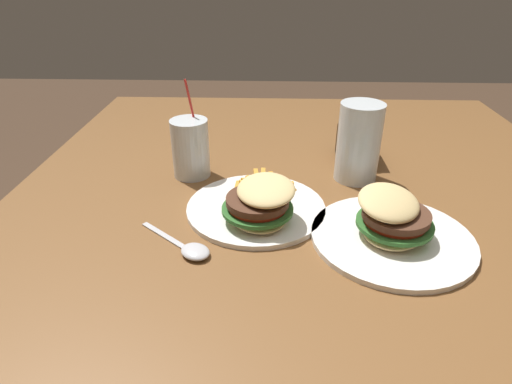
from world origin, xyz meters
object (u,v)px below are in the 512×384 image
object	(u,v)px
meal_plate_near	(259,204)
condiment_caddy	(357,141)
juice_glass	(191,150)
spoon	(192,250)
meal_plate_far	(392,226)
beer_glass	(358,144)

from	to	relation	value
meal_plate_near	condiment_caddy	size ratio (longest dim) A/B	2.33
juice_glass	spoon	world-z (taller)	juice_glass
spoon	meal_plate_far	world-z (taller)	meal_plate_far
spoon	meal_plate_far	size ratio (longest dim) A/B	0.52
meal_plate_near	meal_plate_far	distance (m)	0.24
juice_glass	beer_glass	bearing A→B (deg)	89.47
condiment_caddy	juice_glass	bearing A→B (deg)	-75.68
spoon	condiment_caddy	distance (m)	0.51
beer_glass	condiment_caddy	bearing A→B (deg)	169.40
meal_plate_far	condiment_caddy	xyz separation A→B (m)	(-0.34, -0.00, 0.02)
beer_glass	juice_glass	size ratio (longest dim) A/B	0.82
beer_glass	condiment_caddy	size ratio (longest dim) A/B	1.47
meal_plate_near	condiment_caddy	bearing A→B (deg)	139.97
meal_plate_near	condiment_caddy	distance (m)	0.35
meal_plate_near	juice_glass	world-z (taller)	juice_glass
spoon	meal_plate_far	distance (m)	0.34
juice_glass	condiment_caddy	world-z (taller)	juice_glass
beer_glass	condiment_caddy	xyz separation A→B (m)	(-0.10, 0.02, -0.03)
meal_plate_near	juice_glass	xyz separation A→B (m)	(-0.17, -0.15, 0.03)
beer_glass	condiment_caddy	world-z (taller)	beer_glass
meal_plate_far	condiment_caddy	world-z (taller)	condiment_caddy
juice_glass	condiment_caddy	size ratio (longest dim) A/B	1.81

